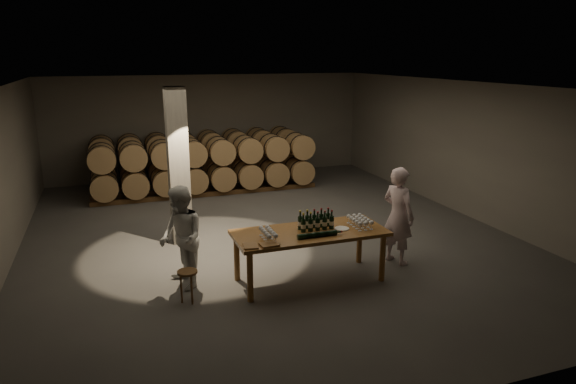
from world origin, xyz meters
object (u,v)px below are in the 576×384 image
object	(u,v)px
person_woman	(181,238)
tasting_table	(310,237)
bottle_cluster	(316,222)
plate	(342,229)
stool	(188,277)
notebook_near	(269,245)
person_man	(398,216)

from	to	relation	value
person_woman	tasting_table	bearing A→B (deg)	66.77
bottle_cluster	plate	distance (m)	0.46
stool	notebook_near	bearing A→B (deg)	-13.23
tasting_table	person_man	bearing A→B (deg)	6.39
stool	person_woman	xyz separation A→B (m)	(0.01, 0.60, 0.44)
notebook_near	person_woman	bearing A→B (deg)	140.54
bottle_cluster	person_woman	xyz separation A→B (m)	(-2.24, 0.40, -0.15)
person_woman	bottle_cluster	bearing A→B (deg)	69.31
plate	notebook_near	world-z (taller)	notebook_near
tasting_table	plate	distance (m)	0.58
plate	stool	xyz separation A→B (m)	(-2.67, -0.04, -0.47)
stool	person_man	bearing A→B (deg)	4.74
tasting_table	plate	world-z (taller)	plate
bottle_cluster	plate	world-z (taller)	bottle_cluster
tasting_table	stool	distance (m)	2.14
person_woman	plate	bearing A→B (deg)	67.77
tasting_table	person_woman	world-z (taller)	person_woman
tasting_table	person_man	world-z (taller)	person_man
person_man	person_woman	size ratio (longest dim) A/B	1.06
tasting_table	person_man	xyz separation A→B (m)	(1.84, 0.21, 0.12)
tasting_table	person_man	distance (m)	1.86
plate	person_woman	size ratio (longest dim) A/B	0.14
tasting_table	plate	xyz separation A→B (m)	(0.56, -0.08, 0.11)
plate	person_man	xyz separation A→B (m)	(1.28, 0.29, 0.01)
tasting_table	person_woman	xyz separation A→B (m)	(-2.10, 0.48, 0.07)
notebook_near	person_woman	size ratio (longest dim) A/B	0.16
bottle_cluster	person_woman	world-z (taller)	person_woman
person_man	tasting_table	bearing A→B (deg)	76.45
stool	person_woman	world-z (taller)	person_woman
plate	person_man	size ratio (longest dim) A/B	0.14
stool	person_man	size ratio (longest dim) A/B	0.29
bottle_cluster	stool	bearing A→B (deg)	-175.09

